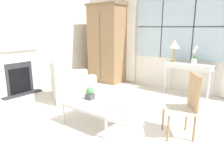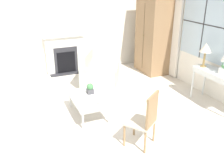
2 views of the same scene
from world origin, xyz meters
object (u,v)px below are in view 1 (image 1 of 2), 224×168
armchair_upholstered (71,86)px  pillar_candle (117,103)px  coffee_table (94,105)px  fireplace (17,68)px  console_table (189,67)px  potted_orchid (194,57)px  table_lamp (174,45)px  potted_plant_small (90,93)px  armoire (107,44)px  side_chair_wooden (186,102)px

armchair_upholstered → pillar_candle: armchair_upholstered is taller
armchair_upholstered → coffee_table: bearing=-28.2°
fireplace → console_table: size_ratio=1.77×
potted_orchid → coffee_table: size_ratio=0.40×
table_lamp → potted_plant_small: 2.71m
coffee_table → table_lamp: bearing=84.0°
armoire → coffee_table: (1.83, -2.63, -0.82)m
armoire → fireplace: bearing=-109.8°
fireplace → armchair_upholstered: size_ratio=1.57×
armoire → side_chair_wooden: bearing=-32.9°
console_table → table_lamp: bearing=-173.4°
fireplace → armchair_upholstered: 1.48m
coffee_table → potted_plant_small: (-0.19, 0.11, 0.15)m
armoire → potted_orchid: bearing=1.8°
armoire → armchair_upholstered: (0.43, -1.88, -0.87)m
armchair_upholstered → fireplace: bearing=-156.0°
side_chair_wooden → pillar_candle: bearing=-156.4°
armoire → potted_orchid: (2.61, 0.08, -0.21)m
coffee_table → armoire: bearing=124.8°
potted_plant_small → pillar_candle: 0.60m
table_lamp → armchair_upholstered: size_ratio=0.43×
table_lamp → potted_plant_small: bearing=-100.3°
potted_orchid → potted_plant_small: (-0.97, -2.60, -0.45)m
armoire → coffee_table: 3.31m
table_lamp → potted_orchid: size_ratio=1.28×
armoire → pillar_candle: bearing=-48.2°
armoire → potted_plant_small: (1.64, -2.52, -0.66)m
table_lamp → coffee_table: bearing=-96.0°
coffee_table → potted_plant_small: potted_plant_small is taller
armoire → pillar_candle: (2.24, -2.51, -0.71)m
fireplace → potted_plant_small: (2.53, -0.06, -0.17)m
console_table → side_chair_wooden: size_ratio=1.15×
armoire → armchair_upholstered: size_ratio=1.80×
armchair_upholstered → side_chair_wooden: (2.79, -0.20, 0.25)m
table_lamp → pillar_candle: (0.13, -2.56, -0.77)m
console_table → table_lamp: 0.66m
table_lamp → potted_orchid: bearing=3.8°
potted_orchid → pillar_candle: potted_orchid is taller
fireplace → coffee_table: (2.71, -0.17, -0.32)m
pillar_candle → armoire: bearing=131.8°
armchair_upholstered → potted_plant_small: size_ratio=5.79×
armoire → potted_plant_small: bearing=-56.9°
fireplace → table_lamp: bearing=40.0°
fireplace → potted_plant_small: bearing=-1.3°
armoire → coffee_table: armoire is taller
fireplace → potted_plant_small: 2.53m
armoire → table_lamp: bearing=1.3°
fireplace → potted_orchid: fireplace is taller
coffee_table → potted_plant_small: size_ratio=4.83×
fireplace → potted_orchid: size_ratio=4.71×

